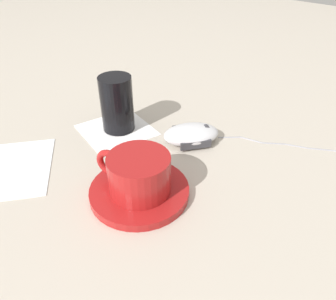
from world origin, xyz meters
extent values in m
plane|color=#B2A899|center=(0.00, 0.00, 0.00)|extent=(3.00, 3.00, 0.00)
cylinder|color=maroon|center=(-0.02, -0.07, 0.01)|extent=(0.14, 0.14, 0.01)
cylinder|color=maroon|center=(-0.02, -0.07, 0.04)|extent=(0.09, 0.09, 0.06)
torus|color=maroon|center=(-0.03, -0.02, 0.04)|extent=(0.02, 0.04, 0.04)
ellipsoid|color=silver|center=(0.14, -0.03, 0.02)|extent=(0.12, 0.11, 0.03)
cylinder|color=#38383D|center=(0.17, -0.05, 0.02)|extent=(0.01, 0.01, 0.01)
cube|color=#38383D|center=(0.16, -0.01, 0.01)|extent=(0.05, 0.03, 0.01)
cube|color=#38383D|center=(0.13, -0.06, 0.01)|extent=(0.05, 0.03, 0.01)
cylinder|color=gray|center=(0.20, -0.08, 0.00)|extent=(0.03, 0.03, 0.00)
cylinder|color=gray|center=(0.22, -0.11, 0.00)|extent=(0.01, 0.04, 0.00)
cylinder|color=gray|center=(0.24, -0.14, 0.00)|extent=(0.03, 0.03, 0.00)
cylinder|color=gray|center=(0.26, -0.18, 0.00)|extent=(0.02, 0.04, 0.00)
cylinder|color=gray|center=(0.28, -0.21, 0.00)|extent=(0.02, 0.04, 0.00)
sphere|color=gray|center=(0.19, -0.06, 0.00)|extent=(0.00, 0.00, 0.00)
sphere|color=gray|center=(0.22, -0.09, 0.00)|extent=(0.00, 0.00, 0.00)
sphere|color=gray|center=(0.23, -0.13, 0.00)|extent=(0.00, 0.00, 0.00)
sphere|color=gray|center=(0.25, -0.16, 0.00)|extent=(0.00, 0.00, 0.00)
sphere|color=gray|center=(0.27, -0.20, 0.00)|extent=(0.00, 0.00, 0.00)
sphere|color=gray|center=(0.29, -0.23, 0.00)|extent=(0.00, 0.00, 0.00)
cube|color=white|center=(0.08, 0.10, 0.00)|extent=(0.15, 0.15, 0.00)
cylinder|color=black|center=(0.08, 0.10, 0.05)|extent=(0.06, 0.06, 0.10)
cube|color=white|center=(-0.13, 0.14, 0.00)|extent=(0.21, 0.21, 0.00)
camera|label=1|loc=(-0.25, -0.34, 0.33)|focal=35.00mm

